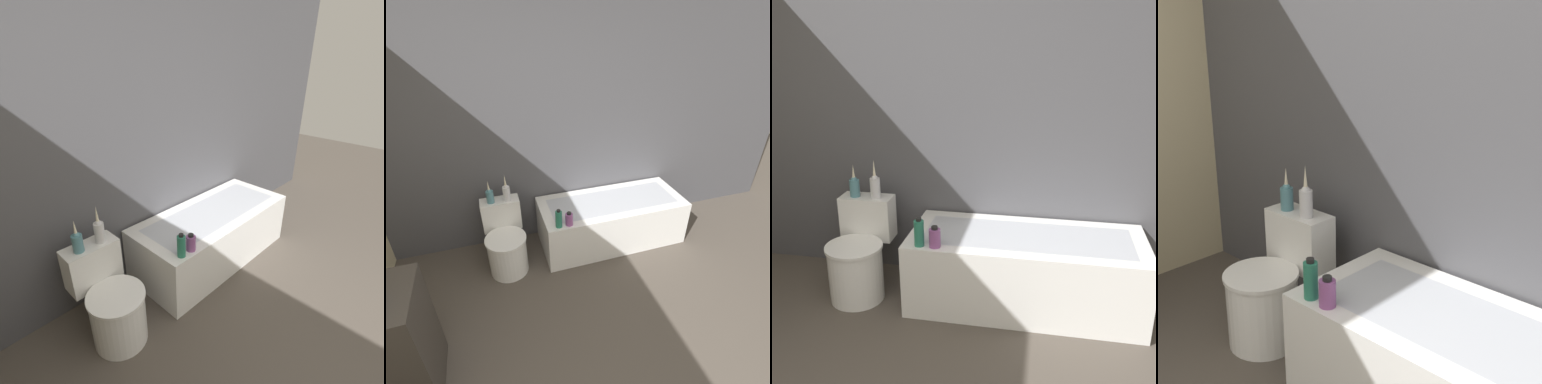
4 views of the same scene
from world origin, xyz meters
The scene contains 7 objects.
wall_back_tiled centered at (0.00, 2.38, 1.30)m, with size 6.40×0.06×2.60m.
bathtub centered at (0.79, 2.00, 0.26)m, with size 1.57×0.67×0.51m.
toilet centered at (-0.38, 1.92, 0.29)m, with size 0.40×0.56×0.67m.
vase_gold centered at (-0.46, 2.10, 0.76)m, with size 0.07×0.07×0.24m.
vase_silver centered at (-0.30, 2.10, 0.77)m, with size 0.07×0.07×0.28m.
shampoo_bottle_tall centered at (0.12, 1.73, 0.60)m, with size 0.06×0.06×0.19m.
shampoo_bottle_short centered at (0.22, 1.73, 0.58)m, with size 0.07×0.07×0.14m.
Camera 4 is at (1.66, 0.33, 1.71)m, focal length 50.00 mm.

